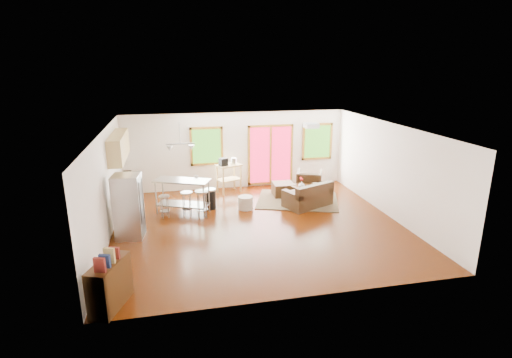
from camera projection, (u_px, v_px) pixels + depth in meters
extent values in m
cube|color=#351201|center=(258.00, 225.00, 10.66)|extent=(7.50, 7.00, 0.02)
cube|color=white|center=(259.00, 128.00, 9.92)|extent=(7.50, 7.00, 0.02)
cube|color=white|center=(236.00, 150.00, 13.58)|extent=(7.50, 0.02, 2.60)
cube|color=white|center=(105.00, 188.00, 9.52)|extent=(0.02, 7.00, 2.60)
cube|color=white|center=(391.00, 170.00, 11.05)|extent=(0.02, 7.00, 2.60)
cube|color=white|center=(302.00, 233.00, 7.00)|extent=(7.50, 0.02, 2.60)
cube|color=#275415|center=(207.00, 146.00, 13.28)|extent=(0.94, 0.02, 1.14)
cube|color=#97621F|center=(206.00, 128.00, 13.11)|extent=(1.10, 0.05, 0.08)
cube|color=#97621F|center=(207.00, 164.00, 13.45)|extent=(1.10, 0.05, 0.08)
cube|color=#97621F|center=(191.00, 147.00, 13.17)|extent=(0.08, 0.05, 1.30)
cube|color=#97621F|center=(222.00, 146.00, 13.38)|extent=(0.08, 0.05, 1.30)
cube|color=#AD1332|center=(271.00, 155.00, 13.83)|extent=(1.44, 0.02, 1.94)
cube|color=#97621F|center=(271.00, 126.00, 13.55)|extent=(1.60, 0.05, 0.08)
cube|color=#97621F|center=(270.00, 183.00, 14.12)|extent=(1.60, 0.05, 0.08)
cube|color=#97621F|center=(249.00, 156.00, 13.68)|extent=(0.08, 0.05, 2.10)
cube|color=#97621F|center=(291.00, 154.00, 13.99)|extent=(0.08, 0.05, 2.10)
cube|color=#97621F|center=(271.00, 155.00, 13.83)|extent=(0.08, 0.05, 1.94)
cube|color=#275415|center=(317.00, 142.00, 14.07)|extent=(0.94, 0.02, 1.14)
cube|color=#97621F|center=(318.00, 124.00, 13.90)|extent=(1.10, 0.05, 0.08)
cube|color=#97621F|center=(317.00, 158.00, 14.24)|extent=(1.10, 0.05, 0.08)
cube|color=#97621F|center=(304.00, 142.00, 13.96)|extent=(0.08, 0.05, 1.30)
cube|color=#97621F|center=(331.00, 141.00, 14.17)|extent=(0.08, 0.05, 1.30)
cube|color=#3D5336|center=(297.00, 200.00, 12.55)|extent=(2.95, 2.61, 0.02)
cube|color=#312011|center=(307.00, 200.00, 12.04)|extent=(1.60, 1.29, 0.39)
cube|color=#312011|center=(315.00, 190.00, 11.69)|extent=(1.36, 0.73, 0.35)
cube|color=#312011|center=(292.00, 195.00, 11.62)|extent=(0.49, 0.80, 0.15)
cube|color=#312011|center=(322.00, 188.00, 12.30)|extent=(0.49, 0.80, 0.15)
cube|color=#312011|center=(299.00, 193.00, 11.83)|extent=(0.74, 0.70, 0.11)
cube|color=#312011|center=(314.00, 190.00, 12.17)|extent=(0.74, 0.70, 0.11)
cube|color=#351D09|center=(307.00, 185.00, 12.76)|extent=(1.25, 1.04, 0.04)
cube|color=#351D09|center=(301.00, 196.00, 12.38)|extent=(0.09, 0.09, 0.39)
cube|color=#351D09|center=(322.00, 191.00, 12.90)|extent=(0.09, 0.09, 0.39)
cube|color=#351D09|center=(291.00, 192.00, 12.74)|extent=(0.09, 0.09, 0.39)
cube|color=#351D09|center=(311.00, 187.00, 13.26)|extent=(0.09, 0.09, 0.39)
imported|color=#312011|center=(309.00, 180.00, 13.29)|extent=(1.02, 1.00, 0.82)
cube|color=#312011|center=(283.00, 189.00, 12.95)|extent=(0.68, 0.68, 0.44)
cylinder|color=beige|center=(246.00, 203.00, 11.79)|extent=(0.52, 0.52, 0.39)
imported|color=silver|center=(302.00, 185.00, 12.47)|extent=(0.27, 0.28, 0.20)
sphere|color=#B31315|center=(302.00, 179.00, 12.46)|extent=(0.10, 0.10, 0.08)
sphere|color=#B31315|center=(302.00, 179.00, 12.38)|extent=(0.10, 0.10, 0.08)
sphere|color=#B31315|center=(301.00, 178.00, 12.45)|extent=(0.10, 0.10, 0.08)
imported|color=maroon|center=(311.00, 182.00, 12.67)|extent=(0.20, 0.05, 0.27)
cube|color=tan|center=(128.00, 198.00, 11.42)|extent=(0.60, 2.20, 0.90)
cube|color=black|center=(127.00, 182.00, 11.29)|extent=(0.64, 2.24, 0.04)
cube|color=tan|center=(119.00, 147.00, 10.98)|extent=(0.36, 2.20, 0.70)
cylinder|color=#B7BABC|center=(125.00, 183.00, 10.79)|extent=(0.12, 0.12, 0.18)
cube|color=black|center=(128.00, 174.00, 11.63)|extent=(0.22, 0.18, 0.20)
cube|color=#B7BABC|center=(128.00, 207.00, 9.72)|extent=(0.71, 0.69, 1.60)
cube|color=gray|center=(141.00, 206.00, 9.75)|extent=(0.09, 0.58, 1.56)
cylinder|color=gray|center=(140.00, 204.00, 9.53)|extent=(0.02, 0.02, 1.07)
cylinder|color=gray|center=(143.00, 198.00, 9.90)|extent=(0.02, 0.02, 1.07)
cube|color=#B7BABC|center=(182.00, 181.00, 11.28)|extent=(1.68, 1.19, 0.04)
cube|color=gray|center=(183.00, 204.00, 11.47)|extent=(1.55, 1.07, 0.03)
cylinder|color=gray|center=(156.00, 198.00, 11.32)|extent=(0.05, 0.05, 0.95)
cylinder|color=gray|center=(204.00, 201.00, 11.06)|extent=(0.05, 0.05, 0.95)
cylinder|color=gray|center=(163.00, 193.00, 11.77)|extent=(0.05, 0.05, 0.95)
cylinder|color=gray|center=(209.00, 196.00, 11.51)|extent=(0.05, 0.05, 0.95)
imported|color=white|center=(196.00, 176.00, 11.56)|extent=(0.13, 0.11, 0.11)
cylinder|color=#B7BABC|center=(164.00, 196.00, 11.03)|extent=(0.36, 0.36, 0.04)
cylinder|color=gray|center=(167.00, 206.00, 11.22)|extent=(0.03, 0.03, 0.60)
cylinder|color=gray|center=(161.00, 207.00, 11.15)|extent=(0.03, 0.03, 0.60)
cylinder|color=gray|center=(162.00, 209.00, 11.01)|extent=(0.03, 0.03, 0.60)
cylinder|color=gray|center=(168.00, 208.00, 11.08)|extent=(0.03, 0.03, 0.60)
cylinder|color=gray|center=(165.00, 211.00, 11.15)|extent=(0.33, 0.33, 0.01)
cylinder|color=#B7BABC|center=(186.00, 193.00, 11.13)|extent=(0.40, 0.40, 0.04)
cylinder|color=gray|center=(191.00, 203.00, 11.31)|extent=(0.03, 0.03, 0.66)
cylinder|color=gray|center=(184.00, 203.00, 11.32)|extent=(0.03, 0.03, 0.66)
cylinder|color=gray|center=(183.00, 206.00, 11.14)|extent=(0.03, 0.03, 0.66)
cylinder|color=gray|center=(190.00, 206.00, 11.14)|extent=(0.03, 0.03, 0.66)
cylinder|color=gray|center=(187.00, 208.00, 11.26)|extent=(0.36, 0.36, 0.01)
cylinder|color=#B7BABC|center=(201.00, 192.00, 10.98)|extent=(0.40, 0.40, 0.04)
cylinder|color=gray|center=(205.00, 203.00, 11.21)|extent=(0.03, 0.03, 0.74)
cylinder|color=gray|center=(198.00, 204.00, 11.15)|extent=(0.03, 0.03, 0.74)
cylinder|color=gray|center=(199.00, 207.00, 10.97)|extent=(0.03, 0.03, 0.74)
cylinder|color=gray|center=(206.00, 206.00, 11.03)|extent=(0.03, 0.03, 0.74)
cylinder|color=gray|center=(202.00, 209.00, 11.13)|extent=(0.37, 0.37, 0.02)
cylinder|color=black|center=(210.00, 199.00, 11.78)|extent=(0.43, 0.43, 0.57)
cylinder|color=#B7BABC|center=(210.00, 190.00, 11.70)|extent=(0.44, 0.44, 0.05)
cube|color=tan|center=(229.00, 165.00, 13.11)|extent=(0.92, 0.77, 0.04)
cube|color=tan|center=(229.00, 179.00, 13.25)|extent=(0.86, 0.72, 0.03)
cube|color=tan|center=(223.00, 182.00, 12.90)|extent=(0.06, 0.06, 0.94)
cube|color=tan|center=(241.00, 178.00, 13.27)|extent=(0.06, 0.06, 0.94)
cube|color=tan|center=(217.00, 179.00, 13.22)|extent=(0.06, 0.06, 0.94)
cube|color=tan|center=(234.00, 176.00, 13.59)|extent=(0.06, 0.06, 0.94)
cube|color=black|center=(223.00, 162.00, 12.96)|extent=(0.31, 0.30, 0.25)
cylinder|color=#B7BABC|center=(234.00, 161.00, 13.19)|extent=(0.23, 0.23, 0.20)
cube|color=#351D09|center=(110.00, 285.00, 6.99)|extent=(0.69, 1.04, 0.86)
cube|color=maroon|center=(100.00, 265.00, 6.52)|extent=(0.20, 0.12, 0.26)
cube|color=navy|center=(105.00, 261.00, 6.68)|extent=(0.20, 0.12, 0.24)
cube|color=tan|center=(109.00, 255.00, 6.82)|extent=(0.20, 0.12, 0.28)
cube|color=maroon|center=(114.00, 253.00, 6.98)|extent=(0.20, 0.12, 0.21)
cube|color=white|center=(311.00, 126.00, 10.83)|extent=(0.35, 0.35, 0.12)
cylinder|color=gray|center=(180.00, 133.00, 11.03)|extent=(0.02, 0.02, 0.60)
cube|color=gray|center=(180.00, 144.00, 11.11)|extent=(0.80, 0.04, 0.03)
cone|color=#B7BABC|center=(170.00, 148.00, 11.09)|extent=(0.18, 0.18, 0.14)
cone|color=#B7BABC|center=(191.00, 148.00, 11.21)|extent=(0.18, 0.18, 0.14)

